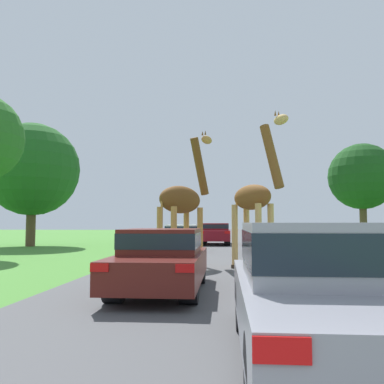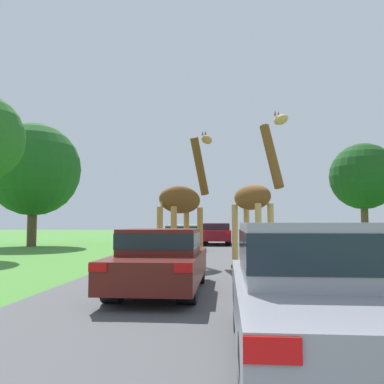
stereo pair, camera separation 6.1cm
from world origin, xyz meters
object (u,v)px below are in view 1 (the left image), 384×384
giraffe_companion (255,201)px  car_lead_maroon (322,288)px  giraffe_near_road (183,202)px  tree_left_edge (362,177)px  car_queue_right (215,233)px  tree_far_right (32,170)px  car_far_ahead (277,237)px  car_queue_left (183,237)px  car_verge_right (162,258)px

giraffe_companion → car_lead_maroon: (0.07, -8.41, -1.37)m
giraffe_companion → giraffe_near_road: bearing=-50.2°
tree_left_edge → car_queue_right: bearing=-159.1°
giraffe_companion → tree_far_right: bearing=-77.0°
car_lead_maroon → car_queue_right: size_ratio=0.96×
car_queue_right → car_far_ahead: car_far_ahead is taller
giraffe_near_road → car_far_ahead: bearing=92.5°
car_far_ahead → tree_far_right: 15.85m
giraffe_near_road → tree_left_edge: size_ratio=0.64×
car_queue_left → car_verge_right: (0.84, -12.30, -0.03)m
giraffe_companion → car_queue_left: 8.88m
car_verge_right → tree_far_right: (-10.75, 15.78, 4.09)m
giraffe_companion → car_verge_right: bearing=25.6°
car_queue_left → car_far_ahead: (4.66, -1.30, 0.03)m
car_lead_maroon → car_verge_right: bearing=119.0°
car_queue_right → car_verge_right: size_ratio=1.06×
giraffe_companion → tree_left_edge: tree_left_edge is taller
car_lead_maroon → car_far_ahead: size_ratio=1.07×
car_lead_maroon → car_queue_right: car_lead_maroon is taller
giraffe_companion → car_verge_right: 4.94m
giraffe_near_road → car_far_ahead: size_ratio=1.18×
giraffe_near_road → tree_left_edge: (11.87, 18.34, 2.81)m
giraffe_near_road → tree_far_right: 15.60m
car_queue_left → car_verge_right: size_ratio=1.05×
car_lead_maroon → car_verge_right: (-2.38, 4.29, -0.07)m
giraffe_near_road → tree_far_right: (-10.71, 11.03, 2.64)m
giraffe_companion → car_far_ahead: size_ratio=1.18×
car_lead_maroon → car_far_ahead: car_lead_maroon is taller
giraffe_near_road → tree_left_edge: bearing=91.2°
car_queue_right → tree_far_right: size_ratio=0.58×
giraffe_companion → car_lead_maroon: size_ratio=1.10×
giraffe_companion → car_lead_maroon: giraffe_companion is taller
tree_left_edge → car_queue_left: bearing=-139.6°
giraffe_near_road → giraffe_companion: (2.35, -0.63, -0.00)m
car_lead_maroon → tree_left_edge: tree_left_edge is taller
car_queue_right → car_queue_left: size_ratio=1.01×
giraffe_companion → car_queue_right: 14.86m
giraffe_companion → car_queue_right: size_ratio=1.06×
tree_far_right → giraffe_companion: bearing=-41.8°
car_queue_left → car_queue_right: bearing=76.8°
giraffe_companion → car_far_ahead: (1.51, 6.88, -1.38)m
car_far_ahead → tree_left_edge: tree_left_edge is taller
giraffe_near_road → car_queue_left: size_ratio=1.07×
giraffe_near_road → car_far_ahead: 7.47m
giraffe_near_road → tree_left_edge: 22.02m
car_queue_left → car_far_ahead: size_ratio=1.10×
car_queue_right → tree_far_right: 12.50m
car_lead_maroon → car_queue_left: size_ratio=0.97×
car_verge_right → car_queue_left: bearing=93.9°
giraffe_companion → car_far_ahead: giraffe_companion is taller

